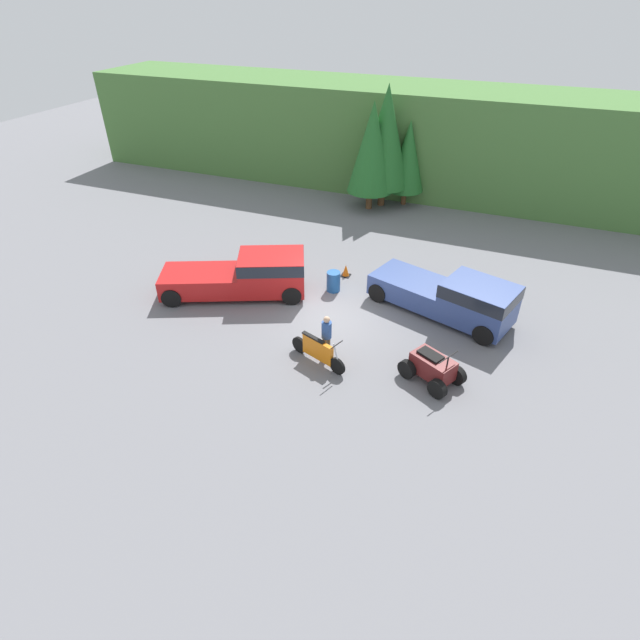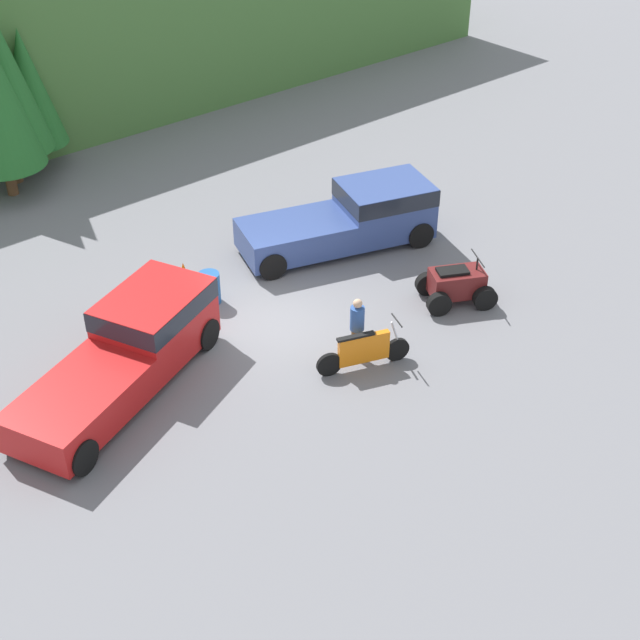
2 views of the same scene
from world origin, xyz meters
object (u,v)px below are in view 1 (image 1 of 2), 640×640
object	(u,v)px
pickup_truck_second	(454,296)
quad_atv	(432,368)
pickup_truck_red	(248,274)
steel_barrel	(333,281)
dirt_bike	(318,351)
traffic_cone	(346,271)
rider_person	(327,335)

from	to	relation	value
pickup_truck_second	quad_atv	xyz separation A→B (m)	(0.02, -4.07, -0.42)
pickup_truck_red	pickup_truck_second	world-z (taller)	same
quad_atv	steel_barrel	distance (m)	6.59
dirt_bike	quad_atv	distance (m)	3.88
quad_atv	traffic_cone	bearing A→B (deg)	159.45
quad_atv	rider_person	distance (m)	3.71
rider_person	traffic_cone	bearing A→B (deg)	113.72
pickup_truck_red	steel_barrel	xyz separation A→B (m)	(3.24, 1.57, -0.50)
pickup_truck_red	dirt_bike	size ratio (longest dim) A/B	2.72
pickup_truck_second	dirt_bike	distance (m)	6.01
pickup_truck_red	rider_person	distance (m)	5.38
quad_atv	pickup_truck_second	bearing A→B (deg)	118.16
rider_person	quad_atv	bearing A→B (deg)	12.97
pickup_truck_second	dirt_bike	size ratio (longest dim) A/B	2.63
pickup_truck_second	traffic_cone	distance (m)	5.25
pickup_truck_second	traffic_cone	size ratio (longest dim) A/B	10.91
pickup_truck_second	steel_barrel	bearing A→B (deg)	-164.04
rider_person	dirt_bike	bearing A→B (deg)	-98.67
dirt_bike	traffic_cone	bearing A→B (deg)	120.60
pickup_truck_red	traffic_cone	world-z (taller)	pickup_truck_red
traffic_cone	quad_atv	bearing A→B (deg)	-48.50
steel_barrel	dirt_bike	bearing A→B (deg)	-75.78
quad_atv	traffic_cone	world-z (taller)	quad_atv
pickup_truck_red	quad_atv	bearing A→B (deg)	-41.55
traffic_cone	dirt_bike	bearing A→B (deg)	-79.56
quad_atv	rider_person	size ratio (longest dim) A/B	1.35
pickup_truck_red	quad_atv	world-z (taller)	pickup_truck_red
rider_person	traffic_cone	xyz separation A→B (m)	(-1.29, 5.75, -0.67)
quad_atv	steel_barrel	bearing A→B (deg)	168.01
dirt_bike	steel_barrel	size ratio (longest dim) A/B	2.59
quad_atv	traffic_cone	xyz separation A→B (m)	(-4.98, 5.63, -0.26)
pickup_truck_second	traffic_cone	xyz separation A→B (m)	(-4.96, 1.56, -0.69)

